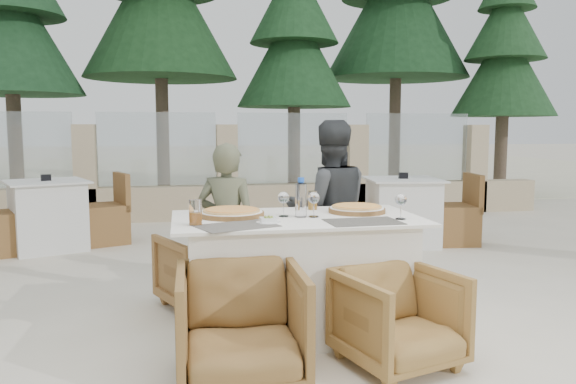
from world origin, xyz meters
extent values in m
plane|color=beige|center=(0.00, 0.00, 0.00)|extent=(80.00, 80.00, 0.00)
cube|color=beige|center=(0.00, 14.00, 0.01)|extent=(30.00, 16.00, 0.01)
cone|color=#1D4424|center=(-3.50, 7.00, 2.75)|extent=(2.42, 2.42, 5.50)
cone|color=#1C431F|center=(-1.00, 7.50, 3.25)|extent=(2.86, 2.86, 6.50)
cone|color=#1F4A24|center=(1.50, 7.20, 2.50)|extent=(2.20, 2.20, 5.00)
cone|color=#1C4321|center=(3.80, 7.80, 3.40)|extent=(2.99, 2.99, 6.80)
cone|color=#214B25|center=(5.50, 6.50, 2.25)|extent=(1.98, 1.98, 4.50)
cube|color=#5E5951|center=(-0.36, -0.27, 0.77)|extent=(0.53, 0.44, 0.00)
cube|color=#524E46|center=(0.43, -0.26, 0.77)|extent=(0.46, 0.32, 0.00)
cylinder|color=orange|center=(-0.35, 0.11, 0.80)|extent=(0.47, 0.47, 0.06)
cylinder|color=orange|center=(0.51, 0.12, 0.80)|extent=(0.51, 0.51, 0.05)
cylinder|color=#C2DEFF|center=(0.09, 0.00, 0.90)|extent=(0.08, 0.08, 0.26)
cylinder|color=orange|center=(-0.59, -0.19, 0.85)|extent=(0.10, 0.10, 0.15)
cylinder|color=orange|center=(0.24, 0.31, 0.84)|extent=(0.09, 0.09, 0.13)
imported|color=olive|center=(-0.51, 0.65, 0.28)|extent=(0.81, 0.82, 0.56)
imported|color=#936235|center=(0.40, 0.61, 0.32)|extent=(0.91, 0.92, 0.63)
imported|color=brown|center=(-0.38, -0.66, 0.31)|extent=(0.68, 0.70, 0.62)
imported|color=olive|center=(0.52, -0.64, 0.28)|extent=(0.75, 0.76, 0.56)
imported|color=#565940|center=(-0.35, 0.54, 0.62)|extent=(0.53, 0.45, 1.24)
imported|color=#353739|center=(0.46, 0.68, 0.70)|extent=(0.70, 0.55, 1.41)
camera|label=1|loc=(-0.67, -3.53, 1.35)|focal=35.00mm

